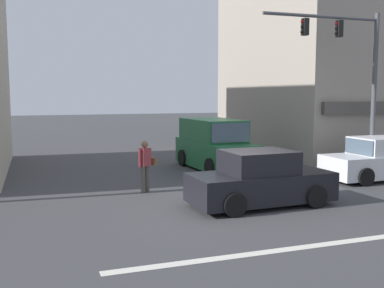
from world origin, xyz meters
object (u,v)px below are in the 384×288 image
object	(u,v)px
van_crossing_center	(215,146)
traffic_light_mast	(354,67)
sedan_waiting_far	(260,181)
pedestrian_mid_crossing	(146,163)
sedan_approaching_near	(378,160)

from	to	relation	value
van_crossing_center	traffic_light_mast	bearing A→B (deg)	-37.95
sedan_waiting_far	pedestrian_mid_crossing	world-z (taller)	pedestrian_mid_crossing
pedestrian_mid_crossing	traffic_light_mast	bearing A→B (deg)	0.62
sedan_waiting_far	pedestrian_mid_crossing	xyz separation A→B (m)	(-2.67, 2.78, 0.24)
sedan_waiting_far	sedan_approaching_near	xyz separation A→B (m)	(5.98, 2.04, 0.00)
traffic_light_mast	sedan_waiting_far	bearing A→B (deg)	-152.04
traffic_light_mast	sedan_approaching_near	xyz separation A→B (m)	(0.59, -0.83, -3.46)
van_crossing_center	sedan_approaching_near	distance (m)	6.39
sedan_waiting_far	sedan_approaching_near	size ratio (longest dim) A/B	1.01
pedestrian_mid_crossing	sedan_approaching_near	bearing A→B (deg)	-4.88
sedan_approaching_near	pedestrian_mid_crossing	xyz separation A→B (m)	(-8.65, 0.74, 0.24)
sedan_waiting_far	sedan_approaching_near	bearing A→B (deg)	18.81
van_crossing_center	sedan_waiting_far	bearing A→B (deg)	-100.40
traffic_light_mast	sedan_waiting_far	size ratio (longest dim) A/B	1.49
traffic_light_mast	van_crossing_center	xyz separation A→B (m)	(-4.26, 3.32, -3.17)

